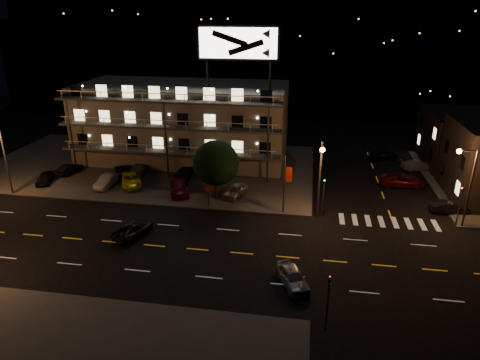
% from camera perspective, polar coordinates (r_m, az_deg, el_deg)
% --- Properties ---
extents(ground, '(140.00, 140.00, 0.00)m').
position_cam_1_polar(ground, '(38.20, -2.76, -9.48)').
color(ground, black).
rests_on(ground, ground).
extents(curb_nw, '(44.00, 24.00, 0.15)m').
position_cam_1_polar(curb_nw, '(59.38, -12.05, 1.89)').
color(curb_nw, '#393936').
rests_on(curb_nw, ground).
extents(motel, '(28.00, 13.80, 18.10)m').
position_cam_1_polar(motel, '(60.07, -7.49, 7.68)').
color(motel, gray).
rests_on(motel, ground).
extents(side_bldg_back, '(14.06, 12.00, 7.00)m').
position_cam_1_polar(side_bldg_back, '(66.16, 29.34, 4.70)').
color(side_bldg_back, black).
rests_on(side_bldg_back, ground).
extents(hill_backdrop, '(120.00, 25.00, 24.00)m').
position_cam_1_polar(hill_backdrop, '(101.84, 2.04, 17.14)').
color(hill_backdrop, black).
rests_on(hill_backdrop, ground).
extents(streetlight_nw, '(0.44, 1.92, 8.00)m').
position_cam_1_polar(streetlight_nw, '(53.85, -29.14, 2.97)').
color(streetlight_nw, '#2D2D30').
rests_on(streetlight_nw, ground).
extents(streetlight_nc, '(0.44, 1.92, 8.00)m').
position_cam_1_polar(streetlight_nc, '(42.52, 10.65, 0.96)').
color(streetlight_nc, '#2D2D30').
rests_on(streetlight_nc, ground).
extents(streetlight_ne, '(1.92, 0.44, 8.00)m').
position_cam_1_polar(streetlight_ne, '(45.41, 28.07, 0.03)').
color(streetlight_ne, '#2D2D30').
rests_on(streetlight_ne, ground).
extents(signal_nw, '(0.20, 0.27, 4.60)m').
position_cam_1_polar(signal_nw, '(43.95, 11.08, -1.74)').
color(signal_nw, '#2D2D30').
rests_on(signal_nw, ground).
extents(signal_sw, '(0.20, 0.27, 4.60)m').
position_cam_1_polar(signal_sw, '(29.13, 11.67, -15.05)').
color(signal_sw, '#2D2D30').
rests_on(signal_sw, ground).
extents(signal_ne, '(0.27, 0.20, 4.60)m').
position_cam_1_polar(signal_ne, '(46.38, 27.32, -2.61)').
color(signal_ne, '#2D2D30').
rests_on(signal_ne, ground).
extents(banner_north, '(0.83, 0.16, 6.40)m').
position_cam_1_polar(banner_north, '(43.54, 6.02, -0.44)').
color(banner_north, '#2D2D30').
rests_on(banner_north, ground).
extents(stop_sign, '(0.91, 0.11, 2.61)m').
position_cam_1_polar(stop_sign, '(45.45, -4.28, -1.74)').
color(stop_sign, '#2D2D30').
rests_on(stop_sign, ground).
extents(tree, '(5.20, 5.01, 6.55)m').
position_cam_1_polar(tree, '(46.94, -3.26, 2.13)').
color(tree, black).
rests_on(tree, curb_nw).
extents(lot_car_0, '(2.40, 3.94, 1.25)m').
position_cam_1_polar(lot_car_0, '(57.05, -24.56, 0.25)').
color(lot_car_0, black).
rests_on(lot_car_0, curb_nw).
extents(lot_car_1, '(1.80, 4.32, 1.39)m').
position_cam_1_polar(lot_car_1, '(53.20, -17.29, -0.12)').
color(lot_car_1, gray).
rests_on(lot_car_1, curb_nw).
extents(lot_car_2, '(4.15, 5.47, 1.38)m').
position_cam_1_polar(lot_car_2, '(52.79, -14.27, 0.03)').
color(lot_car_2, yellow).
rests_on(lot_car_2, curb_nw).
extents(lot_car_3, '(3.63, 5.56, 1.50)m').
position_cam_1_polar(lot_car_3, '(49.68, -8.06, -0.81)').
color(lot_car_3, '#5B0D15').
rests_on(lot_car_3, curb_nw).
extents(lot_car_4, '(2.67, 4.18, 1.32)m').
position_cam_1_polar(lot_car_4, '(48.22, -0.62, -1.41)').
color(lot_car_4, gray).
rests_on(lot_car_4, curb_nw).
extents(lot_car_5, '(2.17, 3.94, 1.23)m').
position_cam_1_polar(lot_car_5, '(59.09, -21.76, 1.39)').
color(lot_car_5, black).
rests_on(lot_car_5, curb_nw).
extents(lot_car_6, '(3.93, 5.17, 1.31)m').
position_cam_1_polar(lot_car_6, '(56.07, -15.32, 1.18)').
color(lot_car_6, black).
rests_on(lot_car_6, curb_nw).
extents(lot_car_7, '(2.30, 4.49, 1.25)m').
position_cam_1_polar(lot_car_7, '(56.51, -13.34, 1.50)').
color(lot_car_7, gray).
rests_on(lot_car_7, curb_nw).
extents(lot_car_8, '(2.32, 4.54, 1.48)m').
position_cam_1_polar(lot_car_8, '(53.96, -7.22, 1.09)').
color(lot_car_8, black).
rests_on(lot_car_8, curb_nw).
extents(lot_car_9, '(2.07, 4.45, 1.41)m').
position_cam_1_polar(lot_car_9, '(53.47, -2.85, 1.01)').
color(lot_car_9, '#5B0D15').
rests_on(lot_car_9, curb_nw).
extents(side_car_0, '(3.92, 1.66, 1.26)m').
position_cam_1_polar(side_car_0, '(49.68, 26.14, -3.30)').
color(side_car_0, black).
rests_on(side_car_0, ground).
extents(side_car_1, '(5.28, 2.58, 1.45)m').
position_cam_1_polar(side_car_1, '(54.91, 20.80, -0.03)').
color(side_car_1, '#5B0D15').
rests_on(side_car_1, ground).
extents(side_car_2, '(4.67, 2.72, 1.27)m').
position_cam_1_polar(side_car_2, '(61.35, 22.58, 1.86)').
color(side_car_2, gray).
rests_on(side_car_2, ground).
extents(side_car_3, '(4.44, 2.87, 1.40)m').
position_cam_1_polar(side_car_3, '(63.98, 18.59, 3.26)').
color(side_car_3, black).
rests_on(side_car_3, ground).
extents(road_car_east, '(3.18, 4.44, 1.40)m').
position_cam_1_polar(road_car_east, '(33.94, 7.02, -12.68)').
color(road_car_east, gray).
rests_on(road_car_east, ground).
extents(road_car_west, '(3.26, 4.89, 1.25)m').
position_cam_1_polar(road_car_west, '(41.58, -14.07, -6.41)').
color(road_car_west, black).
rests_on(road_car_west, ground).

